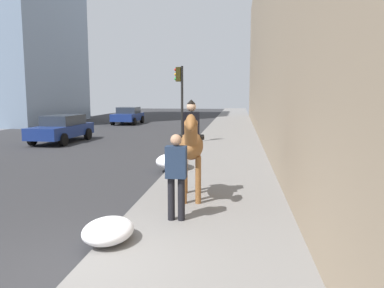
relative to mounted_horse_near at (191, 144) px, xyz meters
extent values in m
cube|color=slate|center=(-3.78, -0.51, -1.37)|extent=(120.00, 3.44, 0.12)
ellipsoid|color=brown|center=(0.08, 0.01, -0.04)|extent=(1.55, 0.73, 0.66)
cylinder|color=brown|center=(-0.35, -0.20, -0.77)|extent=(0.13, 0.13, 1.08)
cylinder|color=brown|center=(-0.39, 0.12, -0.77)|extent=(0.13, 0.13, 1.08)
cylinder|color=brown|center=(0.54, -0.10, -0.77)|extent=(0.13, 0.13, 1.08)
cylinder|color=brown|center=(0.51, 0.22, -0.77)|extent=(0.13, 0.13, 1.08)
cylinder|color=brown|center=(-0.69, -0.08, 0.31)|extent=(0.66, 0.35, 0.68)
ellipsoid|color=brown|center=(-0.89, -0.10, 0.56)|extent=(0.65, 0.29, 0.49)
cylinder|color=black|center=(0.79, 0.09, -0.14)|extent=(0.29, 0.13, 0.55)
cube|color=black|center=(0.13, 0.01, 0.14)|extent=(0.51, 0.65, 0.08)
cube|color=black|center=(0.13, 0.01, 0.46)|extent=(0.32, 0.41, 0.55)
sphere|color=#D8AD8C|center=(0.13, 0.01, 0.85)|extent=(0.22, 0.22, 0.22)
cone|color=black|center=(0.13, 0.01, 0.97)|extent=(0.22, 0.22, 0.10)
cylinder|color=black|center=(-1.54, 0.20, -0.89)|extent=(0.14, 0.14, 0.85)
cylinder|color=black|center=(-1.54, 0.00, -0.89)|extent=(0.14, 0.14, 0.85)
cube|color=#1E2D47|center=(-1.54, 0.10, -0.15)|extent=(0.26, 0.40, 0.62)
sphere|color=tan|center=(-1.54, 0.10, 0.28)|extent=(0.22, 0.22, 0.22)
cube|color=navy|center=(22.85, 8.27, -0.81)|extent=(3.95, 1.88, 0.60)
cube|color=#262D38|center=(23.08, 8.27, -0.25)|extent=(1.92, 1.63, 0.52)
cylinder|color=black|center=(21.62, 7.37, -1.11)|extent=(0.64, 0.23, 0.64)
cylinder|color=black|center=(21.64, 9.20, -1.11)|extent=(0.64, 0.23, 0.64)
cylinder|color=black|center=(24.05, 7.34, -1.11)|extent=(0.64, 0.23, 0.64)
cylinder|color=black|center=(24.07, 9.17, -1.11)|extent=(0.64, 0.23, 0.64)
cube|color=navy|center=(10.53, 8.28, -0.81)|extent=(4.53, 1.91, 0.60)
cube|color=#262D38|center=(10.80, 8.27, -0.25)|extent=(2.42, 1.60, 0.52)
cylinder|color=black|center=(9.11, 7.50, -1.11)|extent=(0.65, 0.25, 0.64)
cylinder|color=black|center=(9.19, 9.19, -1.11)|extent=(0.65, 0.25, 0.64)
cylinder|color=black|center=(11.87, 7.37, -1.11)|extent=(0.65, 0.25, 0.64)
cylinder|color=black|center=(11.95, 9.05, -1.11)|extent=(0.65, 0.25, 0.64)
cylinder|color=black|center=(10.02, 1.70, 0.53)|extent=(0.12, 0.12, 3.92)
cube|color=#2D280C|center=(10.02, 1.88, 2.09)|extent=(0.20, 0.24, 0.70)
sphere|color=red|center=(10.02, 2.01, 2.31)|extent=(0.14, 0.14, 0.14)
sphere|color=orange|center=(10.02, 2.01, 2.09)|extent=(0.14, 0.14, 0.14)
sphere|color=green|center=(10.02, 2.01, 1.87)|extent=(0.14, 0.14, 0.14)
ellipsoid|color=white|center=(-2.77, 1.06, -1.12)|extent=(1.09, 0.84, 0.38)
ellipsoid|color=white|center=(3.59, 1.06, -1.06)|extent=(1.44, 1.11, 0.50)
camera|label=1|loc=(-8.71, -1.08, 1.16)|focal=35.76mm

